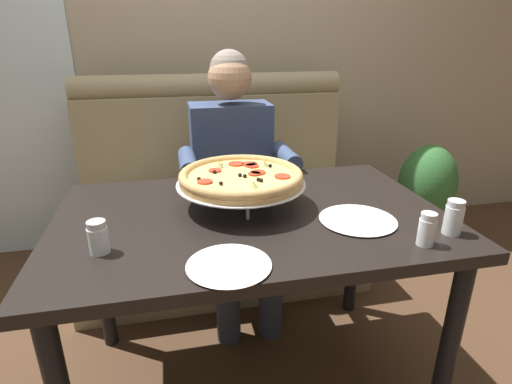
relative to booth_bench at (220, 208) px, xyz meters
name	(u,v)px	position (x,y,z in m)	size (l,w,h in m)	color
ground_plane	(252,380)	(0.00, -0.90, -0.40)	(16.00, 16.00, 0.00)	#4C3321
back_wall_with_window	(203,24)	(0.00, 0.57, 1.00)	(6.00, 0.12, 2.80)	tan
booth_bench	(220,208)	(0.00, 0.00, 0.00)	(1.55, 0.78, 1.13)	#998966
dining_table	(251,236)	(0.00, -0.90, 0.27)	(1.32, 0.85, 0.76)	black
diner_main	(234,170)	(0.05, -0.27, 0.31)	(0.54, 0.64, 1.27)	#2D3342
pizza	(241,177)	(-0.02, -0.82, 0.47)	(0.46, 0.46, 0.14)	silver
shaker_pepper_flakes	(427,232)	(0.45, -1.23, 0.40)	(0.05, 0.05, 0.10)	white
shaker_parmesan	(453,220)	(0.57, -1.18, 0.41)	(0.06, 0.06, 0.11)	white
shaker_oregano	(98,239)	(-0.47, -1.07, 0.40)	(0.06, 0.06, 0.10)	white
plate_near_left	(358,218)	(0.33, -1.04, 0.37)	(0.25, 0.25, 0.02)	white
plate_near_right	(229,263)	(-0.13, -1.22, 0.37)	(0.23, 0.23, 0.02)	white
potted_plant	(426,192)	(1.34, -0.01, -0.01)	(0.36, 0.36, 0.70)	brown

